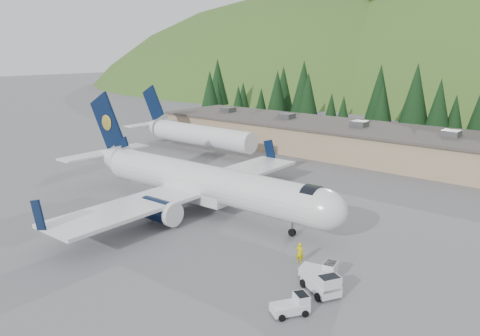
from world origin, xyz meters
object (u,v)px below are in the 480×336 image
at_px(baggage_tug_a, 322,271).
at_px(ramp_worker, 300,253).
at_px(second_airliner, 191,133).
at_px(baggage_tug_b, 323,284).
at_px(terminal_building, 333,137).
at_px(airliner, 198,182).
at_px(baggage_tug_c, 293,305).

relative_size(baggage_tug_a, ramp_worker, 1.65).
xyz_separation_m(second_airliner, baggage_tug_a, (43.13, -27.57, -2.64)).
height_order(baggage_tug_b, ramp_worker, ramp_worker).
bearing_deg(terminal_building, airliner, -84.15).
relative_size(baggage_tug_b, ramp_worker, 1.99).
bearing_deg(ramp_worker, baggage_tug_a, 146.11).
distance_m(airliner, ramp_worker, 17.12).
bearing_deg(baggage_tug_b, baggage_tug_a, 151.22).
bearing_deg(baggage_tug_c, baggage_tug_b, 29.17).
bearing_deg(baggage_tug_b, ramp_worker, 170.31).
bearing_deg(second_airliner, baggage_tug_a, -32.59).
height_order(airliner, baggage_tug_c, airliner).
relative_size(airliner, terminal_building, 0.54).
xyz_separation_m(second_airliner, baggage_tug_b, (44.43, -29.62, -2.52)).
distance_m(baggage_tug_a, baggage_tug_b, 2.43).
bearing_deg(second_airliner, ramp_worker, -33.17).
relative_size(second_airliner, baggage_tug_b, 7.34).
bearing_deg(baggage_tug_a, baggage_tug_b, -69.86).
distance_m(airliner, baggage_tug_a, 20.28).
xyz_separation_m(airliner, ramp_worker, (16.41, -4.25, -2.43)).
height_order(baggage_tug_a, terminal_building, terminal_building).
relative_size(airliner, ramp_worker, 20.20).
bearing_deg(terminal_building, baggage_tug_b, -61.74).
height_order(airliner, baggage_tug_a, airliner).
height_order(baggage_tug_c, ramp_worker, ramp_worker).
bearing_deg(ramp_worker, baggage_tug_b, 131.66).
bearing_deg(ramp_worker, second_airliner, -43.19).
height_order(baggage_tug_a, baggage_tug_b, baggage_tug_b).
height_order(second_airliner, baggage_tug_c, second_airliner).
relative_size(baggage_tug_a, terminal_building, 0.04).
bearing_deg(airliner, ramp_worker, -16.02).
height_order(second_airliner, terminal_building, second_airliner).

